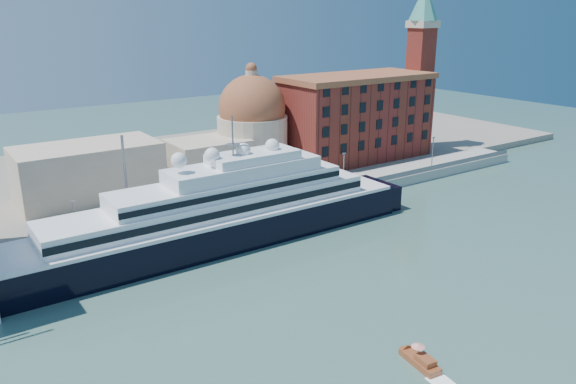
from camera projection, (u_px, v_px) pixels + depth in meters
ground at (323, 280)px, 90.45m from camera, size 400.00×400.00×0.00m
quay at (223, 214)px, 116.71m from camera, size 180.00×10.00×2.50m
land at (149, 171)px, 148.91m from camera, size 260.00×72.00×2.00m
quay_fence at (233, 212)px, 112.62m from camera, size 180.00×0.10×1.20m
superyacht at (192, 226)px, 100.48m from camera, size 93.13×12.91×27.83m
water_taxi at (421, 360)px, 68.56m from camera, size 2.70×6.07×2.79m
warehouse at (356, 116)px, 155.11m from camera, size 43.00×19.00×23.25m
campanile at (421, 57)px, 163.52m from camera, size 8.40×8.40×47.00m
church at (198, 144)px, 135.80m from camera, size 66.00×18.00×25.50m
lamp_posts at (166, 187)px, 105.87m from camera, size 120.80×2.40×18.00m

